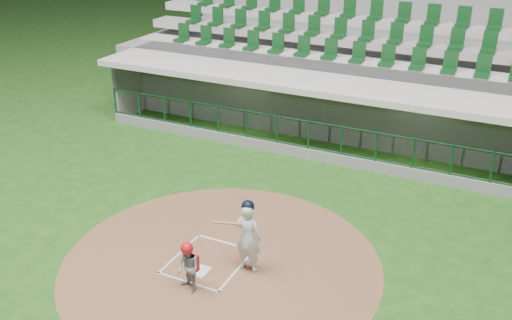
{
  "coord_description": "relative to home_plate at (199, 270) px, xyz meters",
  "views": [
    {
      "loc": [
        5.67,
        -9.49,
        7.49
      ],
      "look_at": [
        -0.19,
        2.6,
        1.3
      ],
      "focal_mm": 40.0,
      "sensor_mm": 36.0,
      "label": 1
    }
  ],
  "objects": [
    {
      "name": "ground",
      "position": [
        0.0,
        0.7,
        -0.02
      ],
      "size": [
        120.0,
        120.0,
        0.0
      ],
      "primitive_type": "plane",
      "color": "#1D4714",
      "rests_on": "ground"
    },
    {
      "name": "dirt_circle",
      "position": [
        0.3,
        0.5,
        -0.02
      ],
      "size": [
        7.2,
        7.2,
        0.01
      ],
      "primitive_type": "cylinder",
      "color": "brown",
      "rests_on": "ground"
    },
    {
      "name": "home_plate",
      "position": [
        0.0,
        0.0,
        0.0
      ],
      "size": [
        0.43,
        0.43,
        0.02
      ],
      "primitive_type": "cube",
      "color": "silver",
      "rests_on": "dirt_circle"
    },
    {
      "name": "batter_box_chalk",
      "position": [
        0.0,
        0.4,
        -0.0
      ],
      "size": [
        1.55,
        1.8,
        0.01
      ],
      "color": "silver",
      "rests_on": "ground"
    },
    {
      "name": "dugout_structure",
      "position": [
        0.15,
        8.51,
        0.94
      ],
      "size": [
        16.4,
        3.7,
        3.0
      ],
      "color": "slate",
      "rests_on": "ground"
    },
    {
      "name": "seating_deck",
      "position": [
        0.0,
        11.61,
        1.4
      ],
      "size": [
        17.0,
        6.72,
        5.15
      ],
      "color": "slate",
      "rests_on": "ground"
    },
    {
      "name": "batter",
      "position": [
        0.95,
        0.54,
        0.86
      ],
      "size": [
        0.84,
        0.84,
        1.72
      ],
      "color": "silver",
      "rests_on": "dirt_circle"
    },
    {
      "name": "catcher",
      "position": [
        0.17,
        -0.65,
        0.57
      ],
      "size": [
        0.65,
        0.59,
        1.16
      ],
      "color": "gray",
      "rests_on": "dirt_circle"
    }
  ]
}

